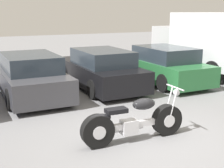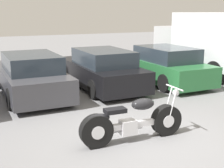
% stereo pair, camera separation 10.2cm
% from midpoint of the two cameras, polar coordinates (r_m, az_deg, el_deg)
% --- Properties ---
extents(ground_plane, '(60.00, 60.00, 0.00)m').
position_cam_midpoint_polar(ground_plane, '(7.02, 6.27, -9.33)').
color(ground_plane, slate).
extents(motorcycle, '(2.33, 0.62, 1.08)m').
position_cam_midpoint_polar(motorcycle, '(6.57, 3.35, -6.93)').
color(motorcycle, black).
rests_on(motorcycle, ground_plane).
extents(parked_car_dark_grey, '(1.84, 4.50, 1.37)m').
position_cam_midpoint_polar(parked_car_dark_grey, '(10.37, -15.09, 1.41)').
color(parked_car_dark_grey, '#3D3D42').
rests_on(parked_car_dark_grey, ground_plane).
extents(parked_car_black, '(1.84, 4.50, 1.37)m').
position_cam_midpoint_polar(parked_car_black, '(11.13, -2.48, 2.64)').
color(parked_car_black, black).
rests_on(parked_car_black, ground_plane).
extents(parked_car_green, '(1.84, 4.50, 1.37)m').
position_cam_midpoint_polar(parked_car_green, '(12.13, 8.79, 3.38)').
color(parked_car_green, '#286B38').
rests_on(parked_car_green, ground_plane).
extents(delivery_truck, '(2.38, 5.75, 2.62)m').
position_cam_midpoint_polar(delivery_truck, '(13.82, 17.94, 7.45)').
color(delivery_truck, silver).
rests_on(delivery_truck, ground_plane).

